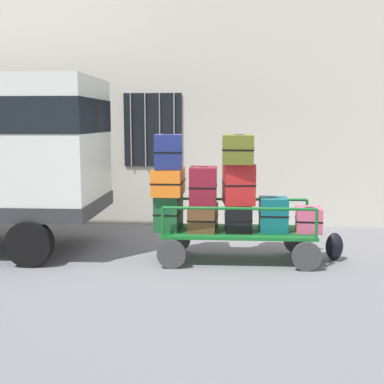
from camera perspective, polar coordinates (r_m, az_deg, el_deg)
The scene contains 15 objects.
ground_plane at distance 7.97m, azimuth 1.41°, elevation -7.81°, with size 40.00×40.00×0.00m, color slate.
building_wall at distance 10.56m, azimuth 2.07°, elevation 9.79°, with size 12.00×0.38×5.00m.
luggage_cart at distance 7.92m, azimuth 5.23°, elevation -5.03°, with size 2.42×1.06×0.49m.
cart_railing at distance 7.83m, azimuth 5.27°, elevation -1.74°, with size 2.30×0.93×0.45m.
suitcase_left_bottom at distance 7.88m, azimuth -2.68°, elevation -2.32°, with size 0.43×0.61×0.56m.
suitcase_left_middle at distance 7.83m, azimuth -2.68°, elevation 1.20°, with size 0.48×0.77×0.41m.
suitcase_left_top at distance 7.80m, azimuth -2.70°, elevation 4.64°, with size 0.48×0.71×0.53m.
suitcase_midleft_bottom at distance 7.89m, azimuth 1.29°, elevation -2.90°, with size 0.47×0.72×0.40m.
suitcase_midleft_middle at distance 7.75m, azimuth 1.28°, elevation 0.66°, with size 0.42×0.50×0.61m.
suitcase_center_bottom at distance 7.85m, azimuth 5.26°, elevation -2.89°, with size 0.42×0.59×0.42m.
suitcase_center_middle at distance 7.80m, azimuth 5.30°, elevation 0.97°, with size 0.52×0.64×0.63m.
suitcase_center_top at distance 7.75m, azimuth 5.35°, elevation 4.91°, with size 0.52×0.81×0.44m.
suitcase_midright_bottom at distance 7.87m, azimuth 9.23°, elevation -2.53°, with size 0.43×0.44×0.53m.
suitcase_right_bottom at distance 7.97m, azimuth 13.12°, elevation -3.06°, with size 0.43×0.50×0.38m.
backpack at distance 8.26m, azimuth 15.88°, elevation -6.00°, with size 0.27×0.22×0.44m.
Camera 1 is at (0.30, -7.66, 2.18)m, focal length 46.92 mm.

